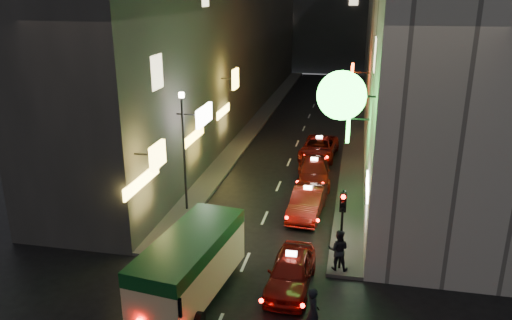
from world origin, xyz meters
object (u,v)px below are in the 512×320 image
Objects in this scene: taxi_near at (291,269)px; traffic_light at (342,214)px; minibus at (190,260)px; pedestrian_crossing at (313,309)px; lamp_post at (184,144)px.

traffic_light reaches higher than taxi_near.
traffic_light is at bearing 28.30° from minibus.
pedestrian_crossing is (1.12, -2.76, 0.23)m from taxi_near.
traffic_light is (5.42, 2.92, 1.06)m from minibus.
minibus is 3.95m from taxi_near.
pedestrian_crossing is 0.60× the size of traffic_light.
pedestrian_crossing reaches higher than taxi_near.
lamp_post is (-6.37, 6.01, 2.90)m from taxi_near.
lamp_post is at bearing 136.69° from taxi_near.
minibus is at bearing 49.81° from pedestrian_crossing.
lamp_post reaches higher than pedestrian_crossing.
minibus is 1.77× the size of traffic_light.
taxi_near is at bearing -43.31° from lamp_post.
minibus is 2.97× the size of pedestrian_crossing.
pedestrian_crossing is at bearing -67.93° from taxi_near.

